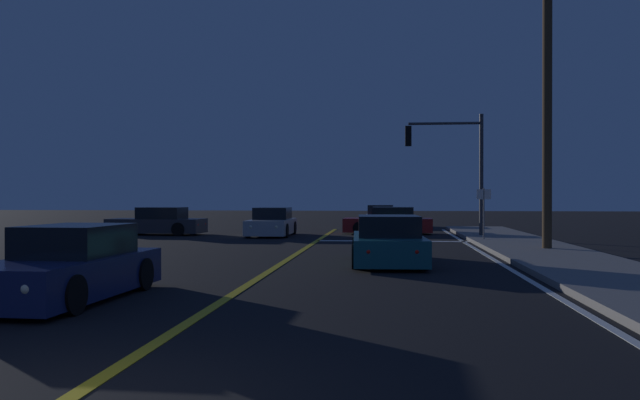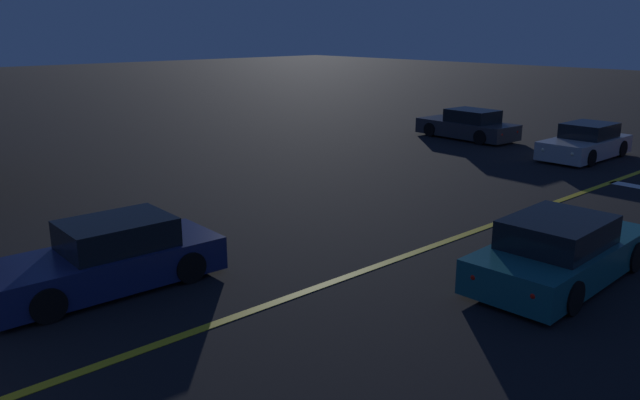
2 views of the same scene
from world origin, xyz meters
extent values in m
cube|color=gray|center=(7.89, 11.71, 0.07)|extent=(3.20, 42.16, 0.15)
cube|color=gold|center=(0.00, 11.71, 0.01)|extent=(0.20, 39.82, 0.01)
cube|color=white|center=(6.04, 11.71, 0.01)|extent=(0.16, 39.82, 0.01)
cube|color=white|center=(3.14, 21.92, 0.01)|extent=(6.29, 0.50, 0.01)
cube|color=silver|center=(2.55, 35.35, 0.44)|extent=(1.91, 4.62, 0.68)
cube|color=black|center=(2.54, 35.08, 1.04)|extent=(1.58, 2.15, 0.60)
cylinder|color=black|center=(1.78, 36.79, 0.32)|extent=(0.24, 0.65, 0.64)
cylinder|color=black|center=(3.42, 36.74, 0.32)|extent=(0.24, 0.65, 0.64)
cylinder|color=black|center=(1.69, 33.97, 0.32)|extent=(0.24, 0.65, 0.64)
cylinder|color=black|center=(3.33, 33.91, 0.32)|extent=(0.24, 0.65, 0.64)
sphere|color=#FFF4CC|center=(2.08, 37.59, 0.52)|extent=(0.18, 0.18, 0.18)
sphere|color=#FFF4CC|center=(3.17, 37.56, 0.52)|extent=(0.18, 0.18, 0.18)
sphere|color=red|center=(1.93, 33.14, 0.52)|extent=(0.14, 0.14, 0.14)
sphere|color=red|center=(3.02, 33.10, 0.52)|extent=(0.14, 0.14, 0.14)
cube|color=#2D2D33|center=(-8.27, 25.49, 0.44)|extent=(4.65, 2.02, 0.68)
cube|color=black|center=(-8.00, 25.48, 1.04)|extent=(2.17, 1.67, 0.60)
cylinder|color=black|center=(-9.73, 24.68, 0.32)|extent=(0.65, 0.24, 0.64)
cylinder|color=black|center=(-9.66, 26.41, 0.32)|extent=(0.65, 0.24, 0.64)
cylinder|color=black|center=(-6.89, 24.57, 0.32)|extent=(0.65, 0.24, 0.64)
cylinder|color=black|center=(-6.82, 26.30, 0.32)|extent=(0.65, 0.24, 0.64)
sphere|color=#FFF4CC|center=(-10.53, 25.00, 0.52)|extent=(0.18, 0.18, 0.18)
sphere|color=#FFF4CC|center=(-10.48, 26.15, 0.52)|extent=(0.18, 0.18, 0.18)
sphere|color=red|center=(-6.06, 24.83, 0.52)|extent=(0.14, 0.14, 0.14)
sphere|color=red|center=(-6.01, 25.98, 0.52)|extent=(0.14, 0.14, 0.14)
cube|color=navy|center=(-2.76, 5.86, 0.44)|extent=(1.85, 4.48, 0.68)
cube|color=black|center=(-2.76, 6.13, 1.04)|extent=(1.54, 2.08, 0.60)
cylinder|color=black|center=(-2.00, 4.47, 0.32)|extent=(0.24, 0.65, 0.64)
cylinder|color=black|center=(-1.92, 7.21, 0.32)|extent=(0.24, 0.65, 0.64)
cylinder|color=black|center=(-3.52, 7.26, 0.32)|extent=(0.24, 0.65, 0.64)
sphere|color=#FFF4CC|center=(-2.29, 3.69, 0.52)|extent=(0.18, 0.18, 0.18)
sphere|color=red|center=(-2.17, 8.01, 0.52)|extent=(0.14, 0.14, 0.14)
sphere|color=red|center=(-3.23, 8.04, 0.52)|extent=(0.14, 0.14, 0.14)
cube|color=#B2B5BA|center=(-2.52, 25.11, 0.44)|extent=(1.89, 4.39, 0.68)
cube|color=black|center=(-2.52, 25.37, 1.04)|extent=(1.61, 2.03, 0.60)
cylinder|color=black|center=(-1.64, 23.77, 0.32)|extent=(0.23, 0.64, 0.64)
cylinder|color=black|center=(-3.37, 23.75, 0.32)|extent=(0.23, 0.64, 0.64)
cylinder|color=black|center=(-1.67, 26.48, 0.32)|extent=(0.23, 0.64, 0.64)
cylinder|color=black|center=(-3.39, 26.46, 0.32)|extent=(0.23, 0.64, 0.64)
sphere|color=#FFF4CC|center=(-1.93, 22.99, 0.52)|extent=(0.18, 0.18, 0.18)
sphere|color=#FFF4CC|center=(-3.07, 22.98, 0.52)|extent=(0.18, 0.18, 0.18)
sphere|color=red|center=(-1.97, 27.25, 0.52)|extent=(0.14, 0.14, 0.14)
sphere|color=red|center=(-3.11, 27.24, 0.52)|extent=(0.14, 0.14, 0.14)
cube|color=#195960|center=(2.93, 12.89, 0.44)|extent=(2.10, 4.77, 0.68)
cube|color=black|center=(2.94, 12.61, 1.04)|extent=(1.72, 2.23, 0.60)
cylinder|color=black|center=(1.98, 14.30, 0.32)|extent=(0.25, 0.65, 0.64)
cylinder|color=black|center=(3.75, 14.38, 0.32)|extent=(0.25, 0.65, 0.64)
cylinder|color=black|center=(2.12, 11.40, 0.32)|extent=(0.25, 0.65, 0.64)
cylinder|color=black|center=(3.88, 11.48, 0.32)|extent=(0.25, 0.65, 0.64)
sphere|color=#FFF4CC|center=(2.24, 15.15, 0.52)|extent=(0.18, 0.18, 0.18)
sphere|color=#FFF4CC|center=(3.41, 15.20, 0.52)|extent=(0.18, 0.18, 0.18)
sphere|color=red|center=(2.46, 10.57, 0.52)|extent=(0.14, 0.14, 0.14)
sphere|color=red|center=(3.62, 10.63, 0.52)|extent=(0.14, 0.14, 0.14)
cube|color=maroon|center=(2.95, 27.32, 0.44)|extent=(4.41, 1.91, 0.68)
cube|color=black|center=(3.21, 27.31, 1.04)|extent=(2.05, 1.60, 0.60)
cylinder|color=black|center=(1.58, 26.51, 0.32)|extent=(0.65, 0.24, 0.64)
cylinder|color=black|center=(1.62, 28.20, 0.32)|extent=(0.65, 0.24, 0.64)
cylinder|color=black|center=(4.28, 26.45, 0.32)|extent=(0.65, 0.24, 0.64)
cylinder|color=black|center=(4.32, 28.13, 0.32)|extent=(0.65, 0.24, 0.64)
sphere|color=#FFF4CC|center=(0.81, 26.81, 0.52)|extent=(0.18, 0.18, 0.18)
sphere|color=#FFF4CC|center=(0.84, 27.93, 0.52)|extent=(0.18, 0.18, 0.18)
sphere|color=red|center=(5.07, 26.71, 0.52)|extent=(0.14, 0.14, 0.14)
sphere|color=red|center=(5.09, 27.83, 0.52)|extent=(0.14, 0.14, 0.14)
cylinder|color=#38383D|center=(7.09, 24.22, 2.77)|extent=(0.18, 0.18, 5.53)
cylinder|color=#38383D|center=(5.47, 24.22, 5.13)|extent=(3.22, 0.12, 0.12)
cube|color=black|center=(3.86, 24.22, 4.58)|extent=(0.28, 0.28, 0.90)
sphere|color=red|center=(3.86, 24.22, 4.85)|extent=(0.22, 0.22, 0.22)
sphere|color=#4C2D05|center=(3.86, 24.22, 4.58)|extent=(0.22, 0.22, 0.22)
sphere|color=#0A3814|center=(3.86, 24.22, 4.31)|extent=(0.22, 0.22, 0.22)
cylinder|color=#4C3823|center=(8.19, 16.94, 5.61)|extent=(0.31, 0.31, 11.23)
cylinder|color=slate|center=(6.79, 21.42, 1.10)|extent=(0.06, 0.06, 2.20)
cube|color=white|center=(6.79, 21.42, 1.95)|extent=(0.56, 0.08, 0.40)
camera|label=1|loc=(2.90, -5.24, 1.86)|focal=36.53mm
camera|label=2|loc=(8.54, 1.29, 4.93)|focal=35.36mm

